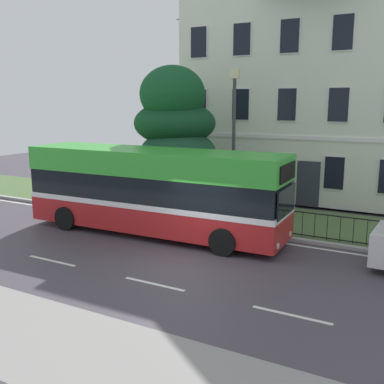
# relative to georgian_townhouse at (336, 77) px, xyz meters

# --- Properties ---
(ground_plane) EXTENTS (60.00, 56.00, 0.18)m
(ground_plane) POSITION_rel_georgian_townhouse_xyz_m (-1.43, -13.72, -6.48)
(ground_plane) COLOR #453E48
(georgian_townhouse) EXTENTS (14.65, 10.26, 12.61)m
(georgian_townhouse) POSITION_rel_georgian_townhouse_xyz_m (0.00, 0.00, 0.00)
(georgian_townhouse) COLOR silver
(georgian_townhouse) RESTS_ON ground_plane
(iron_verge_railing) EXTENTS (13.31, 0.04, 0.97)m
(iron_verge_railing) POSITION_rel_georgian_townhouse_xyz_m (-0.00, -10.21, -5.84)
(iron_verge_railing) COLOR black
(iron_verge_railing) RESTS_ON ground_plane
(evergreen_tree) EXTENTS (4.58, 4.58, 6.64)m
(evergreen_tree) POSITION_rel_georgian_townhouse_xyz_m (-5.48, -8.20, -3.42)
(evergreen_tree) COLOR #423328
(evergreen_tree) RESTS_ON ground_plane
(single_decker_bus) EXTENTS (10.59, 2.84, 3.32)m
(single_decker_bus) POSITION_rel_georgian_townhouse_xyz_m (-4.21, -12.17, -4.72)
(single_decker_bus) COLOR #AD1E20
(single_decker_bus) RESTS_ON ground_plane
(street_lamp_post) EXTENTS (0.36, 0.24, 6.27)m
(street_lamp_post) POSITION_rel_georgian_townhouse_xyz_m (-2.11, -9.31, -2.72)
(street_lamp_post) COLOR #333338
(street_lamp_post) RESTS_ON ground_plane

